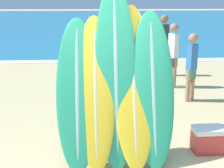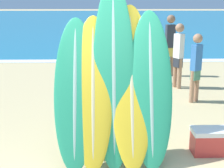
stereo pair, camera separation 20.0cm
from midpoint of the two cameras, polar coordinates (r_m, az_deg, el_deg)
ocean_water at (r=40.91m, az=-1.06°, el=11.95°), size 120.00×60.00×0.01m
surfboard_rack at (r=4.42m, az=1.59°, el=-8.12°), size 1.39×0.04×0.88m
surfboard_slot_0 at (r=4.27m, az=-5.45°, el=-1.57°), size 0.58×0.91×2.00m
surfboard_slot_1 at (r=4.26m, az=-2.13°, el=-1.36°), size 0.54×0.92×2.02m
surfboard_slot_2 at (r=4.29m, az=1.65°, el=1.98°), size 0.57×0.95×2.49m
surfboard_slot_3 at (r=4.30m, az=4.92°, el=-0.23°), size 0.58×0.98×2.17m
surfboard_slot_4 at (r=4.32m, az=8.46°, el=-0.78°), size 0.59×0.87×2.09m
person_near_water at (r=7.11m, az=15.87°, el=3.28°), size 0.26×0.24×1.53m
person_mid_beach at (r=9.45m, az=11.15°, el=7.32°), size 0.30×0.24×1.81m
person_far_left at (r=8.18m, az=12.74°, el=5.48°), size 0.25×0.28×1.66m
person_far_right at (r=8.45m, az=2.33°, el=6.74°), size 0.25×0.31×1.82m
cooler_box at (r=4.96m, az=18.83°, el=-9.84°), size 0.59×0.32×0.39m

